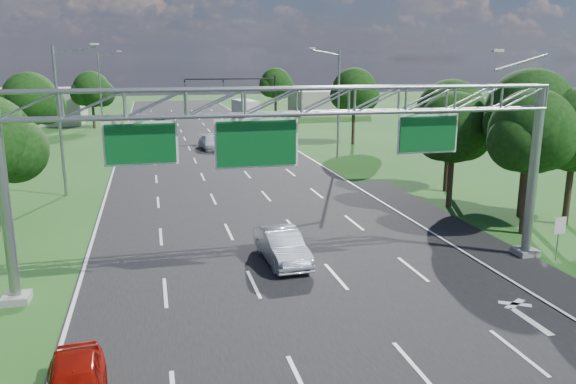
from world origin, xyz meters
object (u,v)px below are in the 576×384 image
object	(u,v)px
regulatory_sign	(559,230)
box_truck	(247,113)
silver_sedan	(282,246)
sign_gantry	(301,116)
traffic_signal	(249,90)

from	to	relation	value
regulatory_sign	box_truck	bearing A→B (deg)	94.23
silver_sedan	box_truck	world-z (taller)	box_truck
sign_gantry	box_truck	distance (m)	59.21
regulatory_sign	box_truck	size ratio (longest dim) A/B	0.23
regulatory_sign	box_truck	xyz separation A→B (m)	(-4.40, 59.49, 0.09)
box_truck	regulatory_sign	bearing A→B (deg)	-93.02
regulatory_sign	traffic_signal	distance (m)	54.37
traffic_signal	regulatory_sign	bearing A→B (deg)	-84.80
silver_sedan	regulatory_sign	bearing A→B (deg)	-16.43
sign_gantry	box_truck	xyz separation A→B (m)	(7.67, 58.47, -5.29)
sign_gantry	silver_sedan	world-z (taller)	sign_gantry
regulatory_sign	traffic_signal	bearing A→B (deg)	95.20
traffic_signal	sign_gantry	bearing A→B (deg)	-97.68
traffic_signal	silver_sedan	xyz separation A→B (m)	(-7.51, -51.14, -4.41)
regulatory_sign	box_truck	world-z (taller)	box_truck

